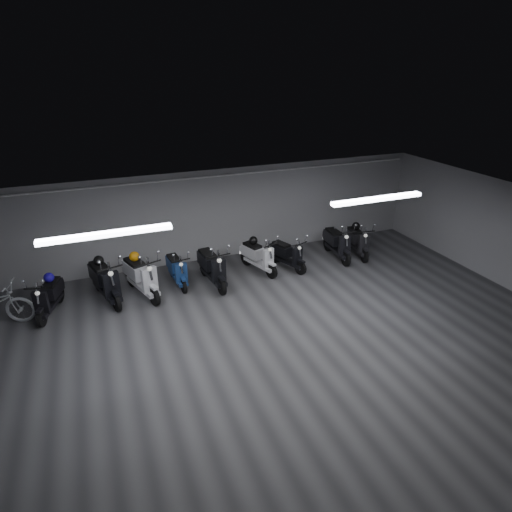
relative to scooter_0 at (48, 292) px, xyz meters
name	(u,v)px	position (x,y,z in m)	size (l,w,h in m)	color
floor	(274,349)	(4.51, -3.33, -0.61)	(14.00, 10.00, 0.01)	#38383A
ceiling	(277,227)	(4.51, -3.33, 2.20)	(14.00, 10.00, 0.01)	gray
back_wall	(208,216)	(4.51, 1.68, 0.79)	(14.00, 0.01, 2.80)	gray
fluor_strip_left	(107,234)	(1.51, -2.33, 2.13)	(2.40, 0.18, 0.08)	white
fluor_strip_right	(377,199)	(7.51, -2.33, 2.13)	(2.40, 0.18, 0.08)	white
conduit	(207,177)	(4.51, 1.59, 2.01)	(0.05, 0.05, 13.60)	white
scooter_0	(48,292)	(0.00, 0.00, 0.00)	(0.54, 1.63, 1.21)	black
scooter_1	(104,275)	(1.32, 0.16, 0.12)	(0.65, 1.96, 1.46)	black
scooter_2	(140,271)	(2.21, 0.09, 0.12)	(0.65, 1.95, 1.45)	silver
scooter_4	(177,265)	(3.20, 0.34, -0.01)	(0.53, 1.59, 1.18)	navy
scooter_5	(212,262)	(4.10, -0.02, 0.09)	(0.62, 1.87, 1.40)	black
scooter_6	(259,252)	(5.58, 0.27, 0.03)	(0.57, 1.70, 1.26)	white
scooter_7	(288,250)	(6.45, 0.13, -0.01)	(0.53, 1.60, 1.19)	black
scooter_8	(338,238)	(8.21, 0.23, 0.06)	(0.60, 1.79, 1.33)	black
scooter_9	(358,237)	(8.94, 0.19, 0.02)	(0.56, 1.68, 1.25)	black
helmet_0	(253,240)	(5.51, 0.49, 0.30)	(0.25, 0.25, 0.25)	black
helmet_1	(356,226)	(8.98, 0.42, 0.30)	(0.25, 0.25, 0.25)	black
helmet_2	(99,261)	(1.25, 0.42, 0.43)	(0.26, 0.26, 0.26)	black
helmet_3	(134,256)	(2.13, 0.35, 0.43)	(0.27, 0.27, 0.27)	#C1750B
helmet_4	(49,278)	(0.07, 0.21, 0.27)	(0.24, 0.24, 0.24)	#190C8E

